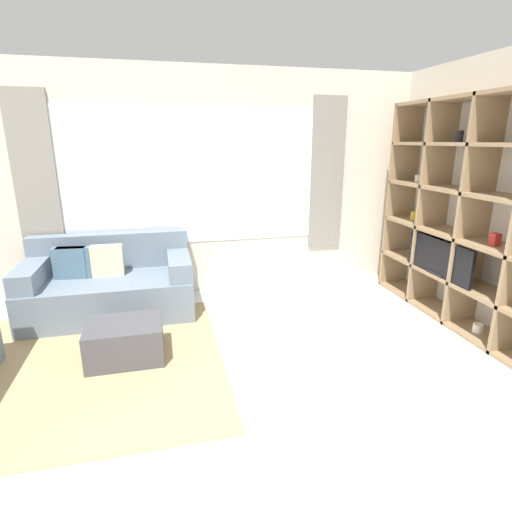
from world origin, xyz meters
TOP-DOWN VIEW (x-y plane):
  - ground_plane at (0.00, 0.00)m, footprint 16.00×16.00m
  - wall_back at (0.00, 3.30)m, footprint 6.82×0.11m
  - wall_right at (2.84, 1.64)m, footprint 0.07×4.47m
  - area_rug at (-1.44, 1.68)m, footprint 2.98×2.29m
  - shelving_unit at (2.64, 1.66)m, footprint 0.41×2.54m
  - couch_main at (-1.01, 2.81)m, footprint 1.75×0.92m
  - ottoman at (-0.78, 1.73)m, footprint 0.64×0.50m

SIDE VIEW (x-z plane):
  - ground_plane at x=0.00m, z-range 0.00..0.00m
  - area_rug at x=-1.44m, z-range 0.00..0.01m
  - ottoman at x=-0.78m, z-range 0.00..0.34m
  - couch_main at x=-1.01m, z-range -0.10..0.74m
  - shelving_unit at x=2.64m, z-range -0.01..2.28m
  - wall_right at x=2.84m, z-range 0.00..2.70m
  - wall_back at x=0.00m, z-range 0.01..2.71m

